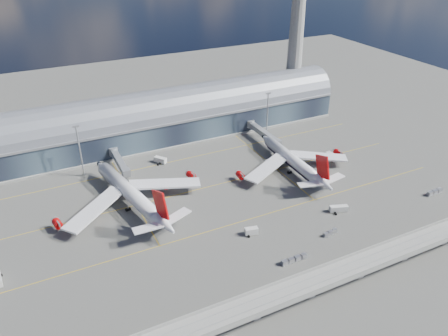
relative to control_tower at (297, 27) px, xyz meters
name	(u,v)px	position (x,y,z in m)	size (l,w,h in m)	color
ground	(232,208)	(-85.00, -83.00, -51.64)	(500.00, 500.00, 0.00)	#474744
taxi_lines	(210,184)	(-85.00, -60.89, -51.63)	(200.00, 80.12, 0.01)	gold
terminal	(167,119)	(-85.00, -5.01, -40.30)	(200.00, 30.00, 28.00)	#1C222F
control_tower	(297,27)	(0.00, 0.00, 0.00)	(19.00, 19.00, 103.00)	gray
guideway	(312,284)	(-85.00, -138.00, -46.34)	(220.00, 8.50, 7.20)	gray
floodlight_mast_left	(80,150)	(-135.00, -28.00, -38.00)	(3.00, 0.70, 25.70)	gray
floodlight_mast_right	(267,114)	(-35.00, -28.00, -38.00)	(3.00, 0.70, 25.70)	gray
airliner_left	(132,194)	(-121.52, -63.20, -45.74)	(64.05, 67.44, 20.64)	white
airliner_right	(293,161)	(-43.81, -67.00, -46.65)	(58.01, 60.62, 19.25)	white
jet_bridge_left	(119,160)	(-118.45, -29.88, -46.46)	(4.40, 28.00, 7.25)	gray
jet_bridge_right	(262,132)	(-40.26, -31.82, -46.46)	(4.40, 32.00, 7.25)	gray
service_truck_1	(251,231)	(-86.27, -101.92, -50.17)	(5.41, 3.37, 2.92)	beige
service_truck_2	(339,209)	(-46.47, -104.54, -50.21)	(7.83, 4.53, 2.73)	beige
service_truck_3	(332,157)	(-20.00, -66.61, -49.97)	(3.12, 6.88, 3.26)	beige
service_truck_4	(270,165)	(-52.14, -60.08, -49.95)	(3.28, 5.96, 3.33)	beige
service_truck_5	(160,160)	(-98.49, -31.62, -50.10)	(5.71, 6.39, 3.01)	beige
cargo_train_0	(330,233)	(-59.14, -115.29, -50.85)	(6.86, 2.52, 1.50)	gray
cargo_train_1	(294,259)	(-80.29, -122.01, -50.72)	(10.57, 1.77, 1.76)	gray
cargo_train_2	(435,192)	(0.14, -112.49, -50.64)	(8.52, 1.82, 1.90)	gray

